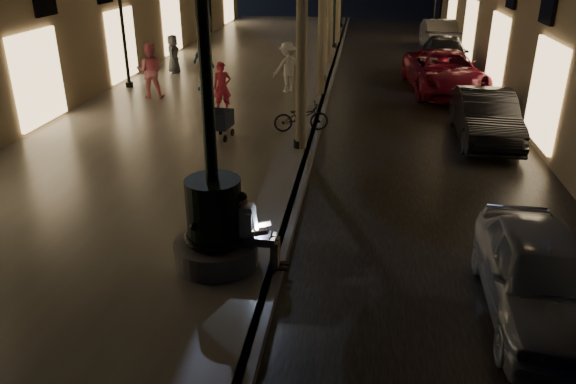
% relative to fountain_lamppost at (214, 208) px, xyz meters
% --- Properties ---
extents(ground, '(120.00, 120.00, 0.00)m').
position_rel_fountain_lamppost_xyz_m(ground, '(1.00, 13.00, -1.21)').
color(ground, black).
rests_on(ground, ground).
extents(cobble_lane, '(6.00, 45.00, 0.02)m').
position_rel_fountain_lamppost_xyz_m(cobble_lane, '(4.00, 13.00, -1.20)').
color(cobble_lane, black).
rests_on(cobble_lane, ground).
extents(promenade, '(8.00, 45.00, 0.20)m').
position_rel_fountain_lamppost_xyz_m(promenade, '(-3.00, 13.00, -1.11)').
color(promenade, '#66615A').
rests_on(promenade, ground).
extents(curb_strip, '(0.25, 45.00, 0.20)m').
position_rel_fountain_lamppost_xyz_m(curb_strip, '(1.00, 13.00, -1.11)').
color(curb_strip, '#59595B').
rests_on(curb_strip, ground).
extents(fountain_lamppost, '(1.40, 1.40, 5.21)m').
position_rel_fountain_lamppost_xyz_m(fountain_lamppost, '(0.00, 0.00, 0.00)').
color(fountain_lamppost, '#59595B').
rests_on(fountain_lamppost, promenade).
extents(seated_man_laptop, '(0.94, 0.32, 1.32)m').
position_rel_fountain_lamppost_xyz_m(seated_man_laptop, '(0.61, 0.00, -0.31)').
color(seated_man_laptop, tan).
rests_on(seated_man_laptop, promenade).
extents(lamp_curb_a, '(0.36, 0.36, 4.81)m').
position_rel_fountain_lamppost_xyz_m(lamp_curb_a, '(0.70, 6.00, 2.02)').
color(lamp_curb_a, black).
rests_on(lamp_curb_a, promenade).
extents(lamp_curb_b, '(0.36, 0.36, 4.81)m').
position_rel_fountain_lamppost_xyz_m(lamp_curb_b, '(0.70, 14.00, 2.02)').
color(lamp_curb_b, black).
rests_on(lamp_curb_b, promenade).
extents(lamp_left_b, '(0.36, 0.36, 4.81)m').
position_rel_fountain_lamppost_xyz_m(lamp_left_b, '(-6.40, 12.00, 2.02)').
color(lamp_left_b, black).
rests_on(lamp_left_b, promenade).
extents(stroller, '(0.53, 1.06, 1.07)m').
position_rel_fountain_lamppost_xyz_m(stroller, '(-1.46, 6.45, -0.47)').
color(stroller, black).
rests_on(stroller, promenade).
extents(car_front, '(1.68, 3.90, 1.31)m').
position_rel_fountain_lamppost_xyz_m(car_front, '(5.00, -0.50, -0.56)').
color(car_front, '#B2B7BB').
rests_on(car_front, ground).
extents(car_second, '(1.53, 4.23, 1.39)m').
position_rel_fountain_lamppost_xyz_m(car_second, '(5.74, 7.85, -0.52)').
color(car_second, black).
rests_on(car_second, ground).
extents(car_third, '(2.98, 5.60, 1.50)m').
position_rel_fountain_lamppost_xyz_m(car_third, '(5.30, 13.60, -0.46)').
color(car_third, maroon).
rests_on(car_third, ground).
extents(car_rear, '(2.47, 5.11, 1.43)m').
position_rel_fountain_lamppost_xyz_m(car_rear, '(5.71, 17.40, -0.49)').
color(car_rear, '#2F2F34').
rests_on(car_rear, ground).
extents(car_fifth, '(1.77, 4.66, 1.52)m').
position_rel_fountain_lamppost_xyz_m(car_fifth, '(6.20, 23.10, -0.45)').
color(car_fifth, '#969591').
rests_on(car_fifth, ground).
extents(pedestrian_red, '(0.68, 0.57, 1.58)m').
position_rel_fountain_lamppost_xyz_m(pedestrian_red, '(-2.09, 9.11, -0.22)').
color(pedestrian_red, '#C4273F').
rests_on(pedestrian_red, promenade).
extents(pedestrian_pink, '(1.03, 0.88, 1.87)m').
position_rel_fountain_lamppost_xyz_m(pedestrian_pink, '(-5.00, 10.62, -0.08)').
color(pedestrian_pink, pink).
rests_on(pedestrian_pink, promenade).
extents(pedestrian_white, '(1.32, 1.18, 1.77)m').
position_rel_fountain_lamppost_xyz_m(pedestrian_white, '(-0.40, 12.06, -0.13)').
color(pedestrian_white, silver).
rests_on(pedestrian_white, promenade).
extents(pedestrian_blue, '(1.16, 1.01, 1.87)m').
position_rel_fountain_lamppost_xyz_m(pedestrian_blue, '(-3.46, 11.91, -0.08)').
color(pedestrian_blue, '#2A4F9A').
rests_on(pedestrian_blue, promenade).
extents(pedestrian_dark, '(0.58, 0.81, 1.55)m').
position_rel_fountain_lamppost_xyz_m(pedestrian_dark, '(-5.51, 14.70, -0.24)').
color(pedestrian_dark, '#37383D').
rests_on(pedestrian_dark, promenade).
extents(bicycle, '(1.66, 0.97, 0.82)m').
position_rel_fountain_lamppost_xyz_m(bicycle, '(0.60, 7.43, -0.60)').
color(bicycle, black).
rests_on(bicycle, promenade).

